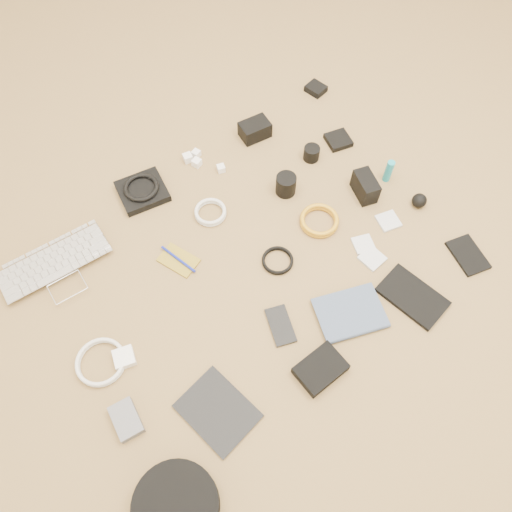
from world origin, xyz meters
TOP-DOWN VIEW (x-y plane):
  - laptop at (-0.52, 0.38)m, footprint 0.38×0.28m
  - headphone_pouch at (-0.14, 0.50)m, footprint 0.19×0.18m
  - headphones at (-0.14, 0.50)m, footprint 0.16×0.16m
  - charger_a at (0.08, 0.52)m, footprint 0.04×0.04m
  - charger_b at (0.09, 0.49)m, footprint 0.04×0.04m
  - charger_c at (0.12, 0.52)m, footprint 0.03×0.03m
  - charger_d at (0.15, 0.41)m, footprint 0.04×0.04m
  - dslr_camera at (0.35, 0.47)m, footprint 0.12×0.09m
  - lens_pouch at (0.70, 0.50)m, footprint 0.08×0.08m
  - notebook_olive at (-0.19, 0.19)m, footprint 0.12×0.15m
  - pen_blue at (-0.19, 0.19)m, footprint 0.04×0.15m
  - cable_white_a at (-0.00, 0.27)m, footprint 0.15×0.15m
  - lens_a at (0.27, 0.19)m, footprint 0.08×0.08m
  - lens_b at (0.45, 0.25)m, footprint 0.07×0.07m
  - card_reader at (0.58, 0.24)m, footprint 0.11×0.11m
  - power_brick at (-0.51, 0.01)m, footprint 0.08×0.08m
  - cable_white_b at (-0.57, 0.04)m, footprint 0.18×0.18m
  - cable_black at (0.06, -0.02)m, footprint 0.12×0.12m
  - cable_yellow at (0.27, 0.01)m, footprint 0.16×0.16m
  - flash at (0.48, 0.00)m, footprint 0.09×0.12m
  - lens_cleaner at (0.59, -0.00)m, footprint 0.03×0.03m
  - battery_charger at (-0.60, -0.15)m, footprint 0.08×0.11m
  - tablet at (-0.38, -0.29)m, footprint 0.19×0.23m
  - phone at (-0.08, -0.20)m, footprint 0.11×0.14m
  - filter_case_left at (0.33, -0.15)m, footprint 0.09×0.09m
  - filter_case_mid at (0.31, -0.21)m, footprint 0.08×0.08m
  - filter_case_right at (0.46, -0.14)m, footprint 0.09×0.09m
  - air_blower at (0.60, -0.15)m, footprint 0.06×0.06m
  - headphone_case at (-0.61, -0.42)m, footprint 0.28×0.28m
  - drive_case at (-0.08, -0.38)m, footprint 0.14×0.10m
  - paperback at (0.09, -0.38)m, footprint 0.25×0.22m
  - notebook_black_a at (0.31, -0.39)m, footprint 0.15×0.22m
  - notebook_black_b at (0.57, -0.40)m, footprint 0.13×0.16m

SIDE VIEW (x-z plane):
  - notebook_olive at x=-0.19m, z-range 0.00..0.01m
  - filter_case_left at x=0.33m, z-range 0.00..0.01m
  - tablet at x=-0.38m, z-range 0.00..0.01m
  - cable_black at x=0.06m, z-range 0.00..0.01m
  - filter_case_right at x=0.46m, z-range 0.00..0.01m
  - phone at x=-0.08m, z-range 0.00..0.01m
  - filter_case_mid at x=0.31m, z-range 0.00..0.01m
  - notebook_black_b at x=0.57m, z-range 0.00..0.01m
  - cable_white_b at x=-0.57m, z-range 0.00..0.01m
  - cable_white_a at x=0.00m, z-range 0.00..0.01m
  - notebook_black_a at x=0.31m, z-range 0.00..0.01m
  - cable_yellow at x=0.27m, z-range 0.00..0.02m
  - paperback at x=0.09m, z-range 0.00..0.02m
  - card_reader at x=0.58m, z-range 0.00..0.02m
  - pen_blue at x=-0.19m, z-range 0.01..0.02m
  - charger_c at x=0.12m, z-range 0.00..0.03m
  - power_brick at x=-0.51m, z-range 0.00..0.03m
  - charger_d at x=0.15m, z-range 0.00..0.03m
  - lens_pouch at x=0.70m, z-range 0.00..0.03m
  - charger_b at x=0.09m, z-range 0.00..0.03m
  - laptop at x=-0.52m, z-range 0.00..0.03m
  - headphone_pouch at x=-0.14m, z-range 0.00..0.03m
  - battery_charger at x=-0.60m, z-range 0.00..0.03m
  - charger_a at x=0.08m, z-range 0.00..0.03m
  - drive_case at x=-0.08m, z-range 0.00..0.04m
  - air_blower at x=0.60m, z-range 0.00..0.05m
  - lens_b at x=0.45m, z-range 0.00..0.05m
  - headphone_case at x=-0.61m, z-range 0.00..0.06m
  - dslr_camera at x=0.35m, z-range 0.00..0.06m
  - headphones at x=-0.14m, z-range 0.03..0.04m
  - lens_a at x=0.27m, z-range 0.00..0.08m
  - flash at x=0.48m, z-range 0.00..0.08m
  - lens_cleaner at x=0.59m, z-range 0.00..0.09m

